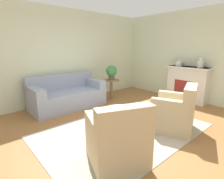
{
  "coord_description": "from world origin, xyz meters",
  "views": [
    {
      "loc": [
        -2.37,
        -2.32,
        1.69
      ],
      "look_at": [
        0.15,
        0.55,
        0.75
      ],
      "focal_mm": 28.0,
      "sensor_mm": 36.0,
      "label": 1
    }
  ],
  "objects_px": {
    "ottoman_table": "(121,120)",
    "potted_plant_on_side_table": "(111,72)",
    "vase_mantel_near": "(179,63)",
    "armchair_right": "(176,113)",
    "side_table": "(111,86)",
    "armchair_left": "(118,140)",
    "couch": "(67,95)",
    "vase_mantel_far": "(200,64)"
  },
  "relations": [
    {
      "from": "vase_mantel_far",
      "to": "armchair_left",
      "type": "bearing_deg",
      "value": -172.55
    },
    {
      "from": "armchair_right",
      "to": "ottoman_table",
      "type": "relative_size",
      "value": 1.18
    },
    {
      "from": "potted_plant_on_side_table",
      "to": "ottoman_table",
      "type": "bearing_deg",
      "value": -126.52
    },
    {
      "from": "vase_mantel_far",
      "to": "couch",
      "type": "bearing_deg",
      "value": 143.14
    },
    {
      "from": "ottoman_table",
      "to": "side_table",
      "type": "distance_m",
      "value": 2.45
    },
    {
      "from": "couch",
      "to": "armchair_left",
      "type": "height_order",
      "value": "armchair_left"
    },
    {
      "from": "couch",
      "to": "vase_mantel_far",
      "type": "distance_m",
      "value": 3.96
    },
    {
      "from": "couch",
      "to": "side_table",
      "type": "xyz_separation_m",
      "value": [
        1.49,
        -0.22,
        0.1
      ]
    },
    {
      "from": "couch",
      "to": "side_table",
      "type": "distance_m",
      "value": 1.51
    },
    {
      "from": "vase_mantel_far",
      "to": "ottoman_table",
      "type": "bearing_deg",
      "value": 177.62
    },
    {
      "from": "couch",
      "to": "vase_mantel_near",
      "type": "xyz_separation_m",
      "value": [
        3.09,
        -1.65,
        0.84
      ]
    },
    {
      "from": "ottoman_table",
      "to": "vase_mantel_far",
      "type": "bearing_deg",
      "value": -2.38
    },
    {
      "from": "couch",
      "to": "vase_mantel_far",
      "type": "xyz_separation_m",
      "value": [
        3.09,
        -2.31,
        0.87
      ]
    },
    {
      "from": "side_table",
      "to": "vase_mantel_far",
      "type": "xyz_separation_m",
      "value": [
        1.6,
        -2.1,
        0.77
      ]
    },
    {
      "from": "couch",
      "to": "potted_plant_on_side_table",
      "type": "height_order",
      "value": "potted_plant_on_side_table"
    },
    {
      "from": "armchair_left",
      "to": "side_table",
      "type": "bearing_deg",
      "value": 50.49
    },
    {
      "from": "armchair_left",
      "to": "ottoman_table",
      "type": "distance_m",
      "value": 0.91
    },
    {
      "from": "armchair_left",
      "to": "vase_mantel_far",
      "type": "relative_size",
      "value": 3.54
    },
    {
      "from": "armchair_right",
      "to": "vase_mantel_near",
      "type": "bearing_deg",
      "value": 28.58
    },
    {
      "from": "armchair_right",
      "to": "vase_mantel_near",
      "type": "relative_size",
      "value": 4.57
    },
    {
      "from": "armchair_left",
      "to": "vase_mantel_near",
      "type": "bearing_deg",
      "value": 17.12
    },
    {
      "from": "side_table",
      "to": "vase_mantel_near",
      "type": "distance_m",
      "value": 2.27
    },
    {
      "from": "armchair_right",
      "to": "side_table",
      "type": "height_order",
      "value": "armchair_right"
    },
    {
      "from": "couch",
      "to": "potted_plant_on_side_table",
      "type": "relative_size",
      "value": 4.3
    },
    {
      "from": "armchair_right",
      "to": "vase_mantel_near",
      "type": "distance_m",
      "value": 2.53
    },
    {
      "from": "side_table",
      "to": "vase_mantel_near",
      "type": "height_order",
      "value": "vase_mantel_near"
    },
    {
      "from": "armchair_left",
      "to": "vase_mantel_near",
      "type": "height_order",
      "value": "vase_mantel_near"
    },
    {
      "from": "ottoman_table",
      "to": "potted_plant_on_side_table",
      "type": "relative_size",
      "value": 1.81
    },
    {
      "from": "side_table",
      "to": "vase_mantel_near",
      "type": "bearing_deg",
      "value": -41.88
    },
    {
      "from": "vase_mantel_far",
      "to": "potted_plant_on_side_table",
      "type": "height_order",
      "value": "vase_mantel_far"
    },
    {
      "from": "side_table",
      "to": "potted_plant_on_side_table",
      "type": "height_order",
      "value": "potted_plant_on_side_table"
    },
    {
      "from": "vase_mantel_near",
      "to": "vase_mantel_far",
      "type": "distance_m",
      "value": 0.66
    },
    {
      "from": "potted_plant_on_side_table",
      "to": "side_table",
      "type": "bearing_deg",
      "value": 180.0
    },
    {
      "from": "side_table",
      "to": "potted_plant_on_side_table",
      "type": "relative_size",
      "value": 1.36
    },
    {
      "from": "couch",
      "to": "ottoman_table",
      "type": "bearing_deg",
      "value": -89.25
    },
    {
      "from": "ottoman_table",
      "to": "armchair_right",
      "type": "bearing_deg",
      "value": -32.95
    },
    {
      "from": "armchair_right",
      "to": "ottoman_table",
      "type": "xyz_separation_m",
      "value": [
        -0.95,
        0.62,
        -0.07
      ]
    },
    {
      "from": "couch",
      "to": "potted_plant_on_side_table",
      "type": "distance_m",
      "value": 1.61
    },
    {
      "from": "side_table",
      "to": "ottoman_table",
      "type": "bearing_deg",
      "value": -126.52
    },
    {
      "from": "armchair_right",
      "to": "side_table",
      "type": "relative_size",
      "value": 1.56
    },
    {
      "from": "armchair_right",
      "to": "vase_mantel_near",
      "type": "height_order",
      "value": "vase_mantel_near"
    },
    {
      "from": "vase_mantel_near",
      "to": "potted_plant_on_side_table",
      "type": "distance_m",
      "value": 2.17
    }
  ]
}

